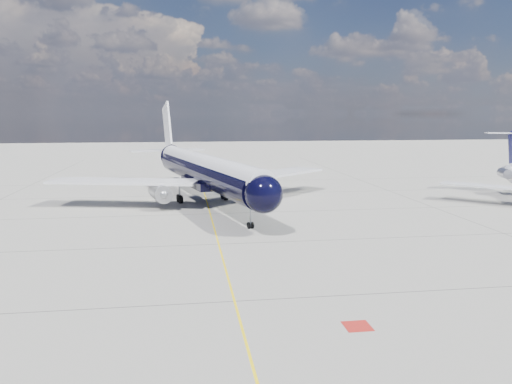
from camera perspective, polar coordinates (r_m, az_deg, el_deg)
ground at (r=67.97m, az=-5.49°, el=-1.66°), size 320.00×320.00×0.00m
taxiway_centerline at (r=63.07m, az=-5.26°, el=-2.49°), size 0.16×160.00×0.01m
red_marking at (r=31.14m, az=11.51°, el=-14.79°), size 1.60×1.60×0.01m
main_airliner at (r=71.42m, az=-6.16°, el=2.56°), size 40.81×50.47×14.78m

